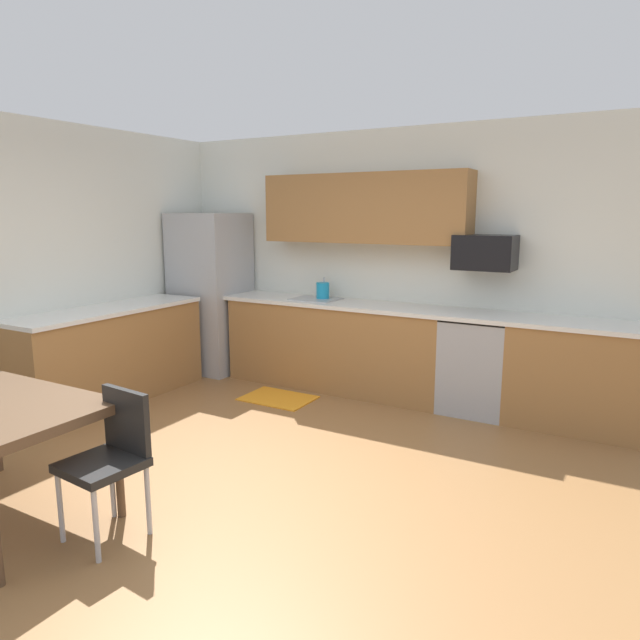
{
  "coord_description": "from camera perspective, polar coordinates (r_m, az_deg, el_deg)",
  "views": [
    {
      "loc": [
        2.26,
        -2.96,
        1.86
      ],
      "look_at": [
        0.0,
        1.0,
        1.0
      ],
      "focal_mm": 32.1,
      "sensor_mm": 36.0,
      "label": 1
    }
  ],
  "objects": [
    {
      "name": "kettle",
      "position": [
        6.15,
        0.28,
        2.83
      ],
      "size": [
        0.14,
        0.14,
        0.2
      ],
      "primitive_type": "cylinder",
      "color": "#198CBF",
      "rests_on": "countertop_back"
    },
    {
      "name": "countertop_back",
      "position": [
        5.8,
        6.38,
        1.29
      ],
      "size": [
        4.8,
        0.64,
        0.04
      ],
      "primitive_type": "cube",
      "color": "silver",
      "rests_on": "cabinet_run_back"
    },
    {
      "name": "wall_left",
      "position": [
        5.75,
        -29.19,
        4.25
      ],
      "size": [
        0.1,
        5.8,
        2.7
      ],
      "primitive_type": "cube",
      "color": "silver",
      "rests_on": "ground"
    },
    {
      "name": "oven_range",
      "position": [
        5.59,
        15.34,
        -4.25
      ],
      "size": [
        0.6,
        0.6,
        0.91
      ],
      "color": "#999BA0",
      "rests_on": "ground"
    },
    {
      "name": "floor_mat",
      "position": [
        5.86,
        -4.2,
        -7.78
      ],
      "size": [
        0.7,
        0.5,
        0.01
      ],
      "primitive_type": "cube",
      "color": "orange",
      "rests_on": "ground"
    },
    {
      "name": "microwave",
      "position": [
        5.52,
        16.13,
        6.49
      ],
      "size": [
        0.54,
        0.36,
        0.32
      ],
      "primitive_type": "cube",
      "color": "black"
    },
    {
      "name": "sink_basin",
      "position": [
        6.15,
        -0.41,
        1.52
      ],
      "size": [
        0.48,
        0.4,
        0.14
      ],
      "primitive_type": "cube",
      "color": "#A5A8AD",
      "rests_on": "countertop_back"
    },
    {
      "name": "upper_cabinets_back",
      "position": [
        5.96,
        4.39,
        11.04
      ],
      "size": [
        2.2,
        0.34,
        0.7
      ],
      "primitive_type": "cube",
      "color": "olive"
    },
    {
      "name": "cabinet_run_back_right",
      "position": [
        5.46,
        24.25,
        -5.25
      ],
      "size": [
        1.14,
        0.6,
        0.9
      ],
      "primitive_type": "cube",
      "color": "olive",
      "rests_on": "ground"
    },
    {
      "name": "cabinet_run_back",
      "position": [
        6.12,
        1.59,
        -2.64
      ],
      "size": [
        2.41,
        0.6,
        0.9
      ],
      "primitive_type": "cube",
      "color": "olive",
      "rests_on": "ground"
    },
    {
      "name": "cabinet_run_left",
      "position": [
        6.07,
        -20.24,
        -3.42
      ],
      "size": [
        0.6,
        2.0,
        0.9
      ],
      "primitive_type": "cube",
      "color": "olive",
      "rests_on": "ground"
    },
    {
      "name": "refrigerator",
      "position": [
        6.88,
        -10.8,
        2.68
      ],
      "size": [
        0.76,
        0.7,
        1.85
      ],
      "primitive_type": "cube",
      "color": "#9EA0A5",
      "rests_on": "ground"
    },
    {
      "name": "sink_faucet",
      "position": [
        6.29,
        0.42,
        3.19
      ],
      "size": [
        0.02,
        0.02,
        0.24
      ],
      "primitive_type": "cylinder",
      "color": "#B2B5BA",
      "rests_on": "countertop_back"
    },
    {
      "name": "countertop_left",
      "position": [
        5.98,
        -20.53,
        0.96
      ],
      "size": [
        0.64,
        2.0,
        0.04
      ],
      "primitive_type": "cube",
      "color": "silver",
      "rests_on": "cabinet_run_left"
    },
    {
      "name": "chair_near_table",
      "position": [
        3.58,
        -20.03,
        -12.24
      ],
      "size": [
        0.44,
        0.44,
        0.85
      ],
      "color": "black",
      "rests_on": "ground"
    },
    {
      "name": "ground_plane",
      "position": [
        4.16,
        -7.12,
        -15.96
      ],
      "size": [
        12.0,
        12.0,
        0.0
      ],
      "primitive_type": "plane",
      "color": "olive"
    },
    {
      "name": "wall_back",
      "position": [
        6.06,
        7.79,
        5.76
      ],
      "size": [
        5.8,
        0.1,
        2.7
      ],
      "primitive_type": "cube",
      "color": "silver",
      "rests_on": "ground"
    }
  ]
}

